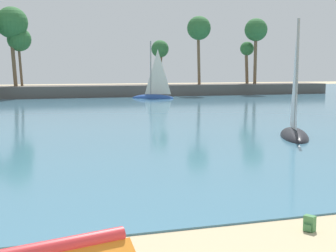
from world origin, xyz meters
name	(u,v)px	position (x,y,z in m)	size (l,w,h in m)	color
sea	(47,103)	(0.00, 57.80, 0.03)	(220.00, 101.70, 0.06)	teal
palm_headland	(21,66)	(-3.28, 68.57, 4.83)	(96.03, 6.67, 13.49)	#514C47
backpack_near_kite	(309,224)	(5.04, 5.89, 0.21)	(0.36, 0.36, 0.44)	#47844C
sailboat_near_shore	(154,93)	(15.47, 61.50, 0.87)	(6.41, 4.34, 9.01)	#234793
sailboat_mid_bay	(294,126)	(14.20, 21.42, 0.79)	(3.87, 5.80, 8.13)	black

